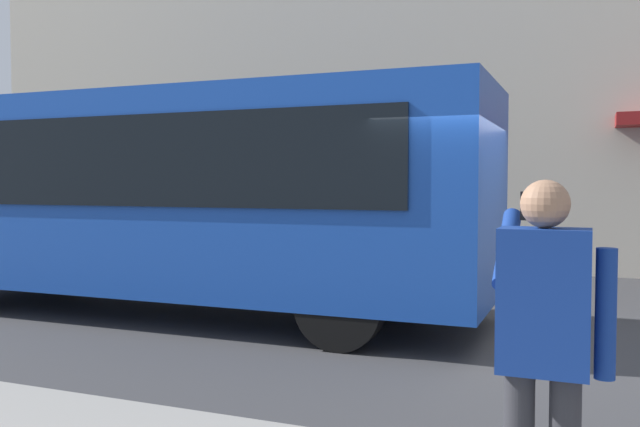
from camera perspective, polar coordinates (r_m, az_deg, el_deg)
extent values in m
plane|color=#38383A|center=(7.95, 15.29, -10.80)|extent=(60.00, 60.00, 0.00)
cube|color=#1947AD|center=(9.65, -12.91, 1.77)|extent=(9.00, 2.50, 2.60)
cube|color=black|center=(8.65, -17.73, 4.27)|extent=(7.60, 0.06, 1.10)
cylinder|color=black|center=(12.47, -21.32, -3.68)|extent=(1.00, 0.28, 1.00)
cylinder|color=black|center=(9.45, 6.34, -5.50)|extent=(1.00, 0.28, 1.00)
cylinder|color=black|center=(7.38, 1.69, -7.78)|extent=(1.00, 0.28, 1.00)
cube|color=navy|center=(3.23, 18.49, -7.06)|extent=(0.40, 0.24, 0.66)
sphere|color=#A87A5B|center=(3.18, 18.60, 0.78)|extent=(0.22, 0.22, 0.22)
cylinder|color=navy|center=(3.23, 23.13, -7.85)|extent=(0.09, 0.09, 0.58)
cylinder|color=navy|center=(3.37, 15.65, -2.83)|extent=(0.09, 0.48, 0.37)
cube|color=black|center=(3.49, 17.25, 0.62)|extent=(0.07, 0.01, 0.14)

